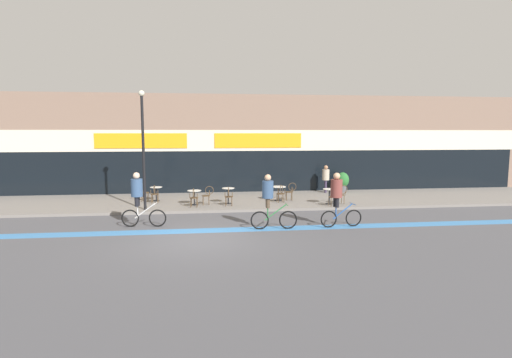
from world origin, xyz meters
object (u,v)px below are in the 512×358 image
at_px(cafe_chair_1_near, 194,196).
at_px(cyclist_2, 270,198).
at_px(bistro_table_2, 228,193).
at_px(cyclist_1, 338,195).
at_px(cafe_chair_4_near, 334,196).
at_px(bistro_table_4, 329,193).
at_px(cafe_chair_0_near, 155,193).
at_px(lamp_post, 143,142).
at_px(pedestrian_near_end, 326,176).
at_px(cafe_chair_3_side, 290,190).
at_px(cafe_chair_4_side, 342,193).
at_px(planter_pot, 343,181).
at_px(bistro_table_0, 156,191).
at_px(cafe_chair_0_side, 144,191).
at_px(cyclist_0, 139,195).
at_px(bistro_table_1, 194,195).
at_px(bistro_table_3, 278,190).
at_px(cafe_chair_2_near, 229,195).
at_px(cafe_chair_1_side, 207,194).
at_px(cafe_chair_3_near, 281,192).

relative_size(cafe_chair_1_near, cyclist_2, 0.44).
height_order(bistro_table_2, cyclist_1, cyclist_1).
bearing_deg(cafe_chair_4_near, cyclist_2, 130.28).
height_order(bistro_table_4, cafe_chair_0_near, cafe_chair_0_near).
distance_m(lamp_post, pedestrian_near_end, 10.69).
bearing_deg(pedestrian_near_end, cafe_chair_3_side, -122.01).
bearing_deg(bistro_table_2, pedestrian_near_end, 27.84).
relative_size(bistro_table_2, cafe_chair_4_side, 0.86).
relative_size(bistro_table_4, pedestrian_near_end, 0.47).
distance_m(cafe_chair_0_near, pedestrian_near_end, 9.73).
distance_m(planter_pot, cyclist_2, 9.75).
distance_m(cafe_chair_1_near, planter_pot, 9.31).
relative_size(cafe_chair_0_near, cyclist_2, 0.44).
height_order(bistro_table_0, cafe_chair_1_near, cafe_chair_1_near).
distance_m(bistro_table_4, cafe_chair_0_near, 8.55).
height_order(cafe_chair_0_side, cyclist_1, cyclist_1).
xyz_separation_m(cafe_chair_0_side, cyclist_0, (0.62, -5.16, 0.58)).
bearing_deg(lamp_post, planter_pot, 21.42).
height_order(bistro_table_1, cafe_chair_0_side, cafe_chair_0_side).
bearing_deg(cafe_chair_0_near, cafe_chair_4_near, -103.10).
bearing_deg(cyclist_0, bistro_table_4, 26.08).
distance_m(cafe_chair_3_side, lamp_post, 7.65).
bearing_deg(bistro_table_3, cafe_chair_2_near, -154.27).
xyz_separation_m(planter_pot, pedestrian_near_end, (-1.02, -0.02, 0.30)).
height_order(cafe_chair_1_side, lamp_post, lamp_post).
distance_m(cafe_chair_0_near, cafe_chair_1_side, 2.69).
bearing_deg(lamp_post, cyclist_0, -85.88).
bearing_deg(bistro_table_2, lamp_post, -164.08).
distance_m(bistro_table_0, cyclist_0, 5.18).
relative_size(cafe_chair_0_near, cafe_chair_1_side, 1.00).
bearing_deg(cafe_chair_1_near, cafe_chair_1_side, -40.73).
bearing_deg(cyclist_1, bistro_table_4, 72.06).
bearing_deg(cafe_chair_0_near, cyclist_0, 179.73).
relative_size(bistro_table_0, cafe_chair_0_near, 0.79).
distance_m(bistro_table_2, cafe_chair_0_near, 3.64).
xyz_separation_m(cafe_chair_0_near, cyclist_0, (-0.01, -4.52, 0.58)).
bearing_deg(cafe_chair_1_side, bistro_table_2, -171.21).
xyz_separation_m(cafe_chair_0_side, cafe_chair_4_near, (9.08, -2.57, 0.00)).
xyz_separation_m(cafe_chair_1_side, cafe_chair_3_side, (4.23, 0.75, 0.00)).
bearing_deg(bistro_table_2, cafe_chair_0_side, 163.42).
bearing_deg(bistro_table_0, bistro_table_2, -19.18).
bearing_deg(cafe_chair_1_near, pedestrian_near_end, -58.20).
bearing_deg(cafe_chair_3_side, bistro_table_3, 3.54).
xyz_separation_m(bistro_table_2, pedestrian_near_end, (5.82, 3.07, 0.39)).
bearing_deg(cafe_chair_2_near, bistro_table_4, -84.99).
distance_m(bistro_table_2, cafe_chair_1_near, 1.80).
height_order(cafe_chair_0_near, cafe_chair_1_side, same).
relative_size(cafe_chair_3_near, cafe_chair_3_side, 1.00).
bearing_deg(cyclist_0, cafe_chair_0_side, 102.14).
xyz_separation_m(bistro_table_2, cafe_chair_4_side, (5.49, -0.68, -0.03)).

